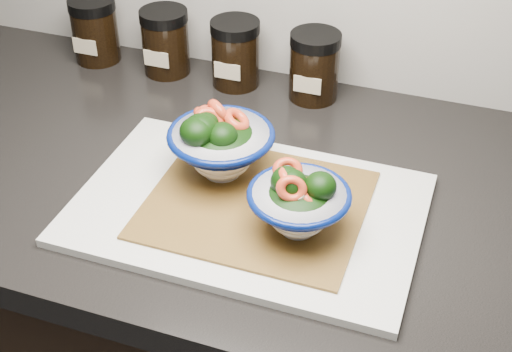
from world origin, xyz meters
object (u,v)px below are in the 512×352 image
(spice_jar_d, at_px, (314,66))
(cutting_board, at_px, (248,209))
(spice_jar_c, at_px, (235,53))
(spice_jar_b, at_px, (165,42))
(spice_jar_a, at_px, (95,30))
(bowl_left, at_px, (219,144))
(bowl_right, at_px, (298,202))

(spice_jar_d, bearing_deg, cutting_board, -89.84)
(spice_jar_c, bearing_deg, spice_jar_b, 180.00)
(spice_jar_b, bearing_deg, cutting_board, -50.17)
(cutting_board, height_order, spice_jar_a, spice_jar_a)
(cutting_board, distance_m, spice_jar_b, 0.42)
(bowl_left, bearing_deg, spice_jar_b, 127.74)
(bowl_left, height_order, spice_jar_b, bowl_left)
(bowl_left, xyz_separation_m, bowl_right, (0.13, -0.08, -0.01))
(bowl_right, distance_m, spice_jar_d, 0.35)
(spice_jar_a, bearing_deg, bowl_left, -37.81)
(bowl_left, distance_m, spice_jar_b, 0.34)
(spice_jar_a, relative_size, spice_jar_d, 1.00)
(cutting_board, xyz_separation_m, spice_jar_b, (-0.26, 0.32, 0.05))
(bowl_right, xyz_separation_m, spice_jar_c, (-0.21, 0.34, -0.00))
(bowl_right, height_order, spice_jar_c, same)
(bowl_right, bearing_deg, cutting_board, 161.16)
(spice_jar_b, bearing_deg, spice_jar_a, 180.00)
(bowl_right, bearing_deg, spice_jar_a, 144.25)
(spice_jar_a, bearing_deg, cutting_board, -38.34)
(bowl_left, xyz_separation_m, spice_jar_b, (-0.21, 0.27, -0.01))
(spice_jar_c, bearing_deg, spice_jar_a, 180.00)
(spice_jar_b, bearing_deg, spice_jar_d, 0.00)
(spice_jar_a, xyz_separation_m, spice_jar_b, (0.14, 0.00, 0.00))
(bowl_left, distance_m, spice_jar_c, 0.28)
(bowl_left, bearing_deg, spice_jar_d, 77.64)
(bowl_left, xyz_separation_m, spice_jar_c, (-0.08, 0.27, -0.01))
(bowl_left, bearing_deg, spice_jar_c, 106.28)
(spice_jar_b, height_order, spice_jar_c, same)
(cutting_board, height_order, spice_jar_b, spice_jar_b)
(spice_jar_c, bearing_deg, bowl_left, -73.72)
(spice_jar_a, xyz_separation_m, spice_jar_d, (0.40, 0.00, 0.00))
(bowl_right, xyz_separation_m, spice_jar_d, (-0.08, 0.34, -0.00))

